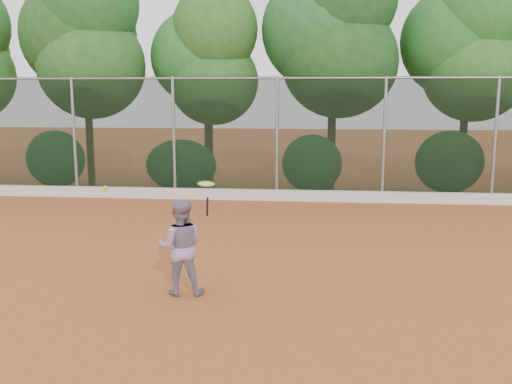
# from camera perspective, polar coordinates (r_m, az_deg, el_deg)

# --- Properties ---
(ground) EXTENTS (80.00, 80.00, 0.00)m
(ground) POSITION_cam_1_polar(r_m,az_deg,el_deg) (9.77, -0.59, -8.25)
(ground) COLOR #A25126
(ground) RESTS_ON ground
(concrete_curb) EXTENTS (24.00, 0.20, 0.30)m
(concrete_curb) POSITION_cam_1_polar(r_m,az_deg,el_deg) (16.34, 2.05, -0.32)
(concrete_curb) COLOR silver
(concrete_curb) RESTS_ON ground
(tennis_player) EXTENTS (0.78, 0.64, 1.48)m
(tennis_player) POSITION_cam_1_polar(r_m,az_deg,el_deg) (8.74, -7.57, -5.47)
(tennis_player) COLOR gray
(tennis_player) RESTS_ON ground
(chainlink_fence) EXTENTS (24.09, 0.09, 3.50)m
(chainlink_fence) POSITION_cam_1_polar(r_m,az_deg,el_deg) (16.30, 2.12, 5.72)
(chainlink_fence) COLOR black
(chainlink_fence) RESTS_ON ground
(foliage_backdrop) EXTENTS (23.70, 3.63, 7.55)m
(foliage_backdrop) POSITION_cam_1_polar(r_m,az_deg,el_deg) (18.32, 0.82, 14.14)
(foliage_backdrop) COLOR #432F1A
(foliage_backdrop) RESTS_ON ground
(tennis_racket) EXTENTS (0.38, 0.38, 0.54)m
(tennis_racket) POSITION_cam_1_polar(r_m,az_deg,el_deg) (8.38, -4.99, 0.53)
(tennis_racket) COLOR black
(tennis_racket) RESTS_ON ground
(tennis_ball_in_flight) EXTENTS (0.07, 0.07, 0.07)m
(tennis_ball_in_flight) POSITION_cam_1_polar(r_m,az_deg,el_deg) (8.28, -14.83, 0.38)
(tennis_ball_in_flight) COLOR #B6CD2E
(tennis_ball_in_flight) RESTS_ON ground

